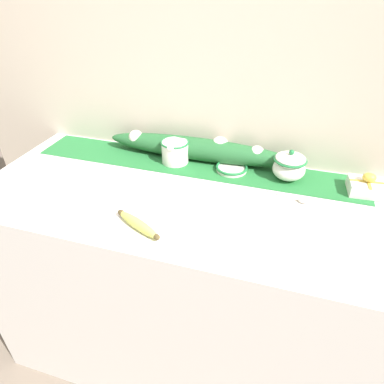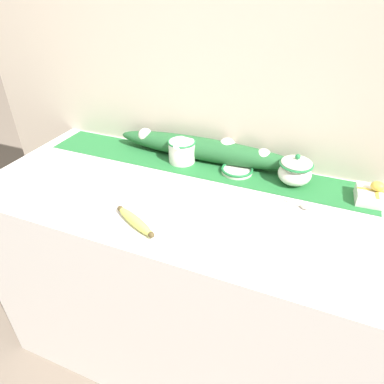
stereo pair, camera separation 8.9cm
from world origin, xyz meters
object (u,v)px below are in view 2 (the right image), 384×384
at_px(sugar_bowl, 295,171).
at_px(cream_pitcher, 182,150).
at_px(small_dish, 237,170).
at_px(banana, 135,221).
at_px(spoon, 301,206).
at_px(gift_box, 375,195).

bearing_deg(sugar_bowl, cream_pitcher, 179.90).
xyz_separation_m(sugar_bowl, small_dish, (-0.22, -0.00, -0.04)).
relative_size(sugar_bowl, banana, 0.67).
bearing_deg(banana, spoon, 32.39).
bearing_deg(banana, cream_pitcher, 94.23).
bearing_deg(gift_box, small_dish, 178.31).
bearing_deg(small_dish, cream_pitcher, 179.32).
bearing_deg(spoon, banana, -132.21).
bearing_deg(gift_box, spoon, -151.04).
relative_size(banana, spoon, 1.22).
bearing_deg(small_dish, banana, -115.10).
bearing_deg(spoon, gift_box, 44.36).
height_order(small_dish, banana, banana).
distance_m(spoon, gift_box, 0.26).
bearing_deg(small_dish, sugar_bowl, 0.53).
bearing_deg(cream_pitcher, small_dish, -0.68).
bearing_deg(sugar_bowl, small_dish, -179.47).
bearing_deg(cream_pitcher, sugar_bowl, -0.10).
distance_m(sugar_bowl, banana, 0.62).
relative_size(sugar_bowl, spoon, 0.81).
bearing_deg(spoon, small_dish, 167.68).
height_order(sugar_bowl, gift_box, sugar_bowl).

